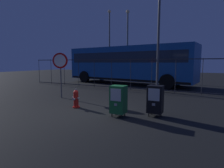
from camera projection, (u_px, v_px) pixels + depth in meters
The scene contains 10 objects.
ground_plane at pixel (89, 112), 6.57m from camera, with size 60.00×60.00×0.00m, color black.
fire_hydrant at pixel (76, 99), 7.18m from camera, with size 0.33×0.32×0.75m.
newspaper_box_primary at pixel (155, 99), 6.01m from camera, with size 0.48×0.42×1.02m.
newspaper_box_secondary at pixel (118, 99), 5.97m from camera, with size 0.48×0.42×1.02m.
stop_sign at pixel (60, 66), 9.05m from camera, with size 0.71×0.31×2.23m.
fence_barrier at pixel (141, 74), 11.52m from camera, with size 18.03×0.04×2.00m.
bus_near at pixel (128, 63), 15.04m from camera, with size 10.73×3.81×3.00m.
street_light_near_left at pixel (109, 40), 19.84m from camera, with size 0.32×0.32×7.29m.
street_light_near_right at pixel (127, 40), 16.58m from camera, with size 0.32×0.32×6.39m.
street_light_far_left at pixel (159, 14), 10.65m from camera, with size 0.32×0.32×7.99m.
Camera 1 is at (3.66, -5.32, 1.76)m, focal length 29.51 mm.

